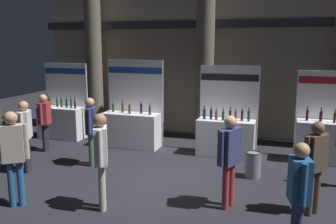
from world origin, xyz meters
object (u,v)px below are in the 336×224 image
visitor_1 (101,153)px  visitor_3 (44,118)px  exhibitor_booth_2 (226,133)px  visitor_4 (315,161)px  trash_bin (253,165)px  visitor_2 (25,131)px  visitor_5 (229,153)px  exhibitor_booth_1 (132,126)px  exhibitor_booth_0 (62,119)px  visitor_8 (91,125)px  visitor_6 (299,189)px  exhibitor_booth_3 (326,138)px  visitor_9 (13,151)px

visitor_1 → visitor_3: (-3.20, 2.69, -0.11)m
exhibitor_booth_2 → visitor_4: size_ratio=1.43×
trash_bin → visitor_2: bearing=-165.8°
visitor_1 → visitor_5: size_ratio=1.03×
visitor_1 → visitor_3: 4.18m
exhibitor_booth_1 → visitor_2: 3.06m
visitor_3 → visitor_4: size_ratio=0.95×
exhibitor_booth_0 → trash_bin: size_ratio=3.99×
visitor_8 → exhibitor_booth_1: bearing=-33.4°
visitor_6 → visitor_3: bearing=52.5°
visitor_8 → exhibitor_booth_0: bearing=23.2°
trash_bin → visitor_8: (-3.81, -0.38, 0.70)m
visitor_8 → exhibitor_booth_3: bearing=-93.9°
exhibitor_booth_0 → visitor_4: exhibitor_booth_0 is taller
visitor_3 → visitor_9: visitor_9 is taller
visitor_2 → visitor_1: bearing=42.2°
visitor_5 → visitor_1: bearing=-48.3°
exhibitor_booth_3 → visitor_5: bearing=-119.9°
exhibitor_booth_0 → visitor_4: bearing=-23.5°
exhibitor_booth_3 → exhibitor_booth_0: bearing=180.0°
visitor_6 → visitor_1: bearing=71.4°
exhibitor_booth_2 → visitor_8: 3.51m
exhibitor_booth_1 → visitor_5: exhibitor_booth_1 is taller
visitor_6 → visitor_8: bearing=50.4°
visitor_3 → exhibitor_booth_2: bearing=-92.0°
exhibitor_booth_1 → exhibitor_booth_3: size_ratio=1.09×
exhibitor_booth_1 → visitor_8: 1.85m
visitor_4 → visitor_6: 1.36m
visitor_8 → visitor_9: (-0.14, -2.43, 0.06)m
trash_bin → visitor_5: (-0.29, -1.66, 0.73)m
visitor_3 → visitor_6: size_ratio=0.97×
visitor_4 → visitor_9: bearing=146.0°
visitor_3 → visitor_9: (1.66, -3.07, 0.12)m
exhibitor_booth_0 → visitor_2: bearing=-70.6°
visitor_3 → visitor_1: bearing=-146.0°
visitor_3 → visitor_9: 3.49m
exhibitor_booth_0 → exhibitor_booth_2: bearing=-2.1°
exhibitor_booth_3 → visitor_1: (-4.02, -4.06, 0.44)m
trash_bin → visitor_8: 3.89m
exhibitor_booth_0 → visitor_4: size_ratio=1.40×
trash_bin → visitor_3: size_ratio=0.37×
trash_bin → visitor_2: 5.19m
exhibitor_booth_2 → visitor_3: size_ratio=1.49×
visitor_2 → visitor_9: bearing=10.2°
visitor_6 → visitor_8: (-4.66, 2.42, 0.03)m
exhibitor_booth_0 → visitor_6: 8.16m
visitor_6 → exhibitor_booth_1: bearing=34.0°
exhibitor_booth_2 → visitor_5: exhibitor_booth_2 is taller
visitor_2 → visitor_4: 6.13m
visitor_8 → visitor_6: bearing=-141.7°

